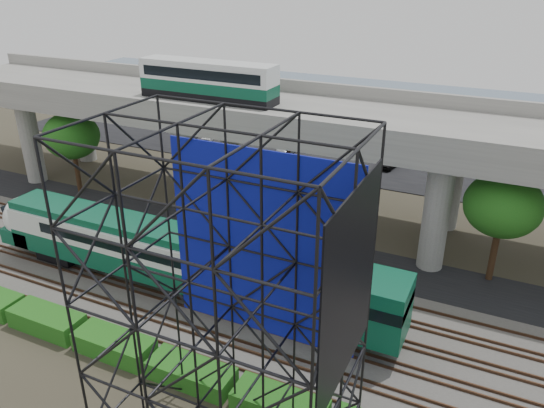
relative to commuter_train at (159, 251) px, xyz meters
The scene contains 13 objects.
ground 6.44m from the commuter_train, 20.31° to the right, with size 140.00×140.00×0.00m, color #474233.
ballast_bed 6.08m from the commuter_train, ahead, with size 90.00×12.00×0.20m, color slate.
service_road 10.47m from the commuter_train, 57.56° to the left, with size 90.00×5.00×0.08m, color black.
parking_lot 32.58m from the commuter_train, 80.42° to the left, with size 90.00×18.00×0.08m, color black.
harbor_water 54.35m from the commuter_train, 84.29° to the left, with size 140.00×40.00×0.03m, color slate.
rail_tracks 6.00m from the commuter_train, ahead, with size 90.00×9.52×0.16m.
commuter_train is the anchor object (origin of this frame).
overpass 15.70m from the commuter_train, 71.51° to the left, with size 80.00×12.00×12.40m.
scaffold_tower 15.47m from the commuter_train, 42.51° to the right, with size 9.36×6.36×15.00m.
hedge_strip 9.28m from the commuter_train, 44.51° to the right, with size 34.60×1.80×1.20m.
trees 14.44m from the commuter_train, 87.02° to the left, with size 40.94×16.94×7.69m.
suv 8.81m from the commuter_train, 82.87° to the left, with size 2.50×5.42×1.51m, color black.
parked_cars 32.42m from the commuter_train, 78.43° to the left, with size 37.62×9.70×1.27m.
Camera 1 is at (13.78, -21.61, 19.70)m, focal length 35.00 mm.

